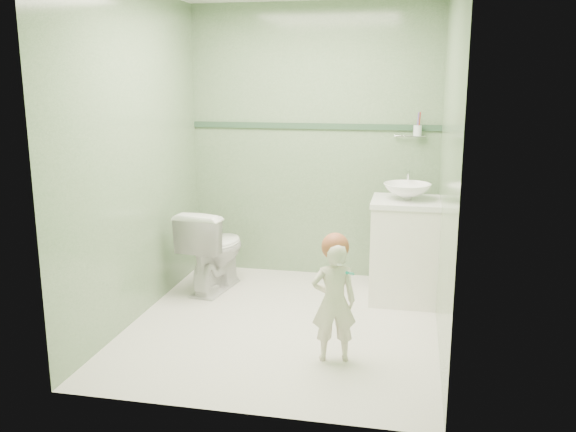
# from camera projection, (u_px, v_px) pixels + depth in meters

# --- Properties ---
(ground) EXTENTS (2.50, 2.50, 0.00)m
(ground) POSITION_uv_depth(u_px,v_px,m) (284.00, 324.00, 4.51)
(ground) COLOR silver
(ground) RESTS_ON ground
(room_shell) EXTENTS (2.50, 2.54, 2.40)m
(room_shell) POSITION_uv_depth(u_px,v_px,m) (284.00, 161.00, 4.25)
(room_shell) COLOR gray
(room_shell) RESTS_ON ground
(trim_stripe) EXTENTS (2.20, 0.02, 0.05)m
(trim_stripe) POSITION_uv_depth(u_px,v_px,m) (313.00, 126.00, 5.40)
(trim_stripe) COLOR #304E38
(trim_stripe) RESTS_ON room_shell
(vanity) EXTENTS (0.52, 0.50, 0.80)m
(vanity) POSITION_uv_depth(u_px,v_px,m) (404.00, 252.00, 4.93)
(vanity) COLOR white
(vanity) RESTS_ON ground
(counter) EXTENTS (0.54, 0.52, 0.04)m
(counter) POSITION_uv_depth(u_px,v_px,m) (407.00, 202.00, 4.84)
(counter) COLOR white
(counter) RESTS_ON vanity
(basin) EXTENTS (0.37, 0.37, 0.13)m
(basin) POSITION_uv_depth(u_px,v_px,m) (407.00, 191.00, 4.82)
(basin) COLOR white
(basin) RESTS_ON counter
(faucet) EXTENTS (0.03, 0.13, 0.18)m
(faucet) POSITION_uv_depth(u_px,v_px,m) (408.00, 178.00, 4.98)
(faucet) COLOR silver
(faucet) RESTS_ON counter
(cup_holder) EXTENTS (0.26, 0.07, 0.21)m
(cup_holder) POSITION_uv_depth(u_px,v_px,m) (417.00, 131.00, 5.17)
(cup_holder) COLOR silver
(cup_holder) RESTS_ON room_shell
(toilet) EXTENTS (0.49, 0.74, 0.71)m
(toilet) POSITION_uv_depth(u_px,v_px,m) (214.00, 249.00, 5.19)
(toilet) COLOR white
(toilet) RESTS_ON ground
(toddler) EXTENTS (0.32, 0.25, 0.78)m
(toddler) POSITION_uv_depth(u_px,v_px,m) (334.00, 302.00, 3.86)
(toddler) COLOR beige
(toddler) RESTS_ON ground
(hair_cap) EXTENTS (0.17, 0.17, 0.17)m
(hair_cap) POSITION_uv_depth(u_px,v_px,m) (335.00, 247.00, 3.81)
(hair_cap) COLOR #A15433
(hair_cap) RESTS_ON toddler
(teal_toothbrush) EXTENTS (0.11, 0.14, 0.08)m
(teal_toothbrush) POSITION_uv_depth(u_px,v_px,m) (349.00, 272.00, 3.69)
(teal_toothbrush) COLOR #109C82
(teal_toothbrush) RESTS_ON toddler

